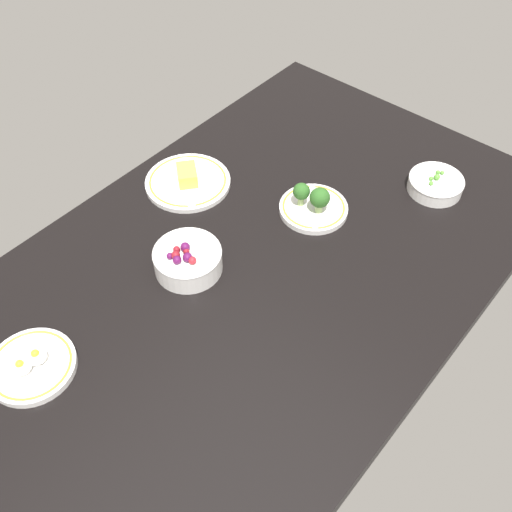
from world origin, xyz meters
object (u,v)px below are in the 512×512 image
object	(u,v)px
bowl_peas	(436,184)
plate_cheese	(188,181)
plate_eggs	(31,365)
bowl_berries	(188,259)
plate_broccoli	(314,205)

from	to	relation	value
bowl_peas	plate_cheese	bearing A→B (deg)	-51.74
bowl_peas	plate_eggs	distance (cm)	105.82
bowl_berries	plate_eggs	distance (cm)	39.78
bowl_peas	plate_broccoli	xyz separation A→B (cm)	(26.85, -19.05, 0.17)
bowl_peas	plate_broccoli	size ratio (longest dim) A/B	0.82
plate_cheese	plate_eggs	world-z (taller)	plate_cheese
plate_cheese	bowl_berries	size ratio (longest dim) A/B	1.41
plate_eggs	bowl_berries	bearing A→B (deg)	172.31
plate_cheese	bowl_berries	world-z (taller)	bowl_berries
bowl_berries	plate_eggs	xyz separation A→B (cm)	(39.37, -5.31, -1.94)
plate_cheese	plate_broccoli	world-z (taller)	plate_broccoli
bowl_peas	plate_broccoli	world-z (taller)	plate_broccoli
bowl_peas	bowl_berries	bearing A→B (deg)	-26.24
plate_cheese	bowl_peas	world-z (taller)	same
plate_cheese	bowl_peas	size ratio (longest dim) A/B	1.57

